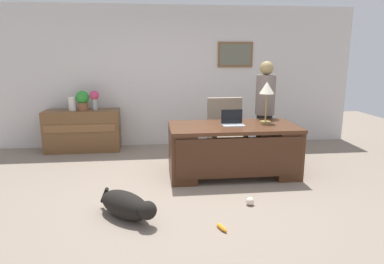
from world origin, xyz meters
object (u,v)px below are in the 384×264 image
object	(u,v)px
person_standing	(265,111)
desk_lamp	(267,90)
armchair	(226,132)
laptop	(233,121)
dog_toy_plush	(222,227)
vase_with_flowers	(94,98)
potted_plant	(83,100)
credenza	(83,130)
dog_toy_ball	(250,201)
vase_empty	(72,104)
dog_lying	(127,205)
desk	(233,148)

from	to	relation	value
person_standing	desk_lamp	size ratio (longest dim) A/B	2.69
armchair	laptop	world-z (taller)	armchair
armchair	dog_toy_plush	world-z (taller)	armchair
person_standing	vase_with_flowers	distance (m)	3.09
potted_plant	dog_toy_plush	distance (m)	3.95
credenza	dog_toy_ball	distance (m)	3.69
laptop	vase_empty	xyz separation A→B (m)	(-2.64, 1.60, 0.08)
armchair	laptop	size ratio (longest dim) A/B	3.26
desk_lamp	credenza	bearing A→B (deg)	153.98
desk_lamp	armchair	bearing A→B (deg)	122.57
credenza	desk_lamp	xyz separation A→B (m)	(3.03, -1.48, 0.87)
vase_with_flowers	dog_toy_plush	distance (m)	3.85
dog_lying	vase_empty	distance (m)	3.22
desk	laptop	size ratio (longest dim) A/B	5.89
dog_lying	desk_lamp	world-z (taller)	desk_lamp
potted_plant	dog_toy_plush	size ratio (longest dim) A/B	1.95
person_standing	potted_plant	distance (m)	3.30
laptop	dog_lying	bearing A→B (deg)	-138.45
laptop	dog_toy_ball	bearing A→B (deg)	-91.15
desk	dog_toy_ball	bearing A→B (deg)	-91.64
credenza	potted_plant	size ratio (longest dim) A/B	3.79
armchair	dog_toy_plush	bearing A→B (deg)	-102.83
credenza	laptop	world-z (taller)	laptop
dog_toy_ball	armchair	bearing A→B (deg)	86.75
person_standing	dog_toy_ball	size ratio (longest dim) A/B	16.84
laptop	desk	bearing A→B (deg)	-78.53
desk	laptop	bearing A→B (deg)	101.47
desk	dog_toy_plush	xyz separation A→B (m)	(-0.49, -1.64, -0.39)
desk	armchair	world-z (taller)	armchair
armchair	vase_with_flowers	size ratio (longest dim) A/B	2.93
desk_lamp	dog_toy_ball	distance (m)	1.83
vase_empty	person_standing	bearing A→B (deg)	-16.76
desk	credenza	world-z (taller)	credenza
dog_lying	dog_toy_ball	world-z (taller)	dog_lying
credenza	person_standing	size ratio (longest dim) A/B	0.81
person_standing	dog_toy_plush	xyz separation A→B (m)	(-1.17, -2.28, -0.84)
dog_lying	dog_toy_plush	distance (m)	1.07
person_standing	vase_empty	size ratio (longest dim) A/B	6.69
armchair	vase_empty	size ratio (longest dim) A/B	4.16
dog_toy_ball	dog_toy_plush	world-z (taller)	dog_toy_ball
desk_lamp	dog_toy_plush	distance (m)	2.41
person_standing	vase_with_flowers	bearing A→B (deg)	161.08
credenza	person_standing	bearing A→B (deg)	-17.50
desk_lamp	desk	bearing A→B (deg)	-162.97
potted_plant	dog_toy_ball	xyz separation A→B (m)	(2.43, -2.73, -0.92)
laptop	desk_lamp	world-z (taller)	desk_lamp
dog_lying	dog_toy_ball	bearing A→B (deg)	7.13
person_standing	laptop	world-z (taller)	person_standing
armchair	dog_toy_ball	xyz separation A→B (m)	(-0.11, -1.96, -0.42)
potted_plant	vase_with_flowers	bearing A→B (deg)	0.00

